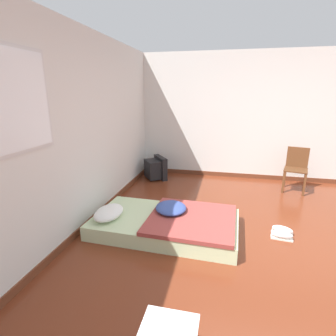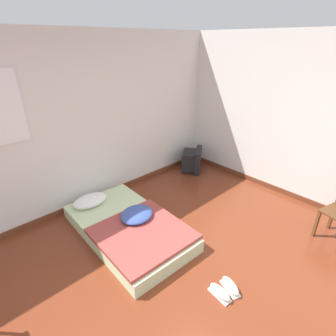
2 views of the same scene
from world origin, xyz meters
name	(u,v)px [view 1 (image 1 of 2)]	position (x,y,z in m)	size (l,w,h in m)	color
ground_plane	(299,255)	(0.00, 0.00, 0.00)	(20.00, 20.00, 0.00)	maroon
wall_back	(73,135)	(-0.01, 2.75, 1.29)	(8.01, 0.08, 2.60)	silver
wall_right	(273,118)	(2.84, 0.00, 1.29)	(0.08, 7.83, 2.60)	silver
mattress_bed	(166,222)	(0.19, 1.62, 0.13)	(1.14, 1.93, 0.34)	beige
crt_tv	(156,168)	(2.33, 2.34, 0.22)	(0.60, 0.57, 0.47)	black
wooden_chair	(296,166)	(2.23, -0.40, 0.47)	(0.48, 0.48, 0.81)	brown
sneaker_pair	(282,233)	(0.39, 0.12, 0.05)	(0.31, 0.31, 0.10)	silver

